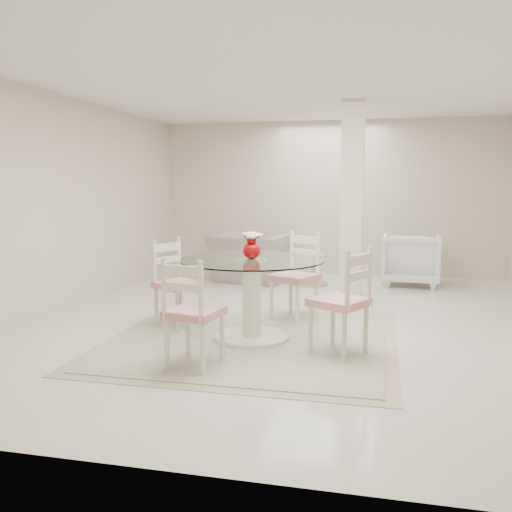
% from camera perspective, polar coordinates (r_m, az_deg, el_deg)
% --- Properties ---
extents(ground, '(7.00, 7.00, 0.00)m').
position_cam_1_polar(ground, '(6.42, 4.71, -6.84)').
color(ground, silver).
rests_on(ground, ground).
extents(room_shell, '(6.02, 7.02, 2.71)m').
position_cam_1_polar(room_shell, '(6.23, 4.89, 9.94)').
color(room_shell, beige).
rests_on(room_shell, ground).
extents(column, '(0.30, 0.30, 2.70)m').
position_cam_1_polar(column, '(7.47, 10.06, 5.57)').
color(column, beige).
rests_on(column, ground).
extents(area_rug, '(2.91, 2.91, 0.02)m').
position_cam_1_polar(area_rug, '(5.64, -0.46, -8.78)').
color(area_rug, tan).
rests_on(area_rug, ground).
extents(dining_table, '(1.47, 1.47, 0.85)m').
position_cam_1_polar(dining_table, '(5.54, -0.46, -4.57)').
color(dining_table, beige).
rests_on(dining_table, ground).
extents(red_vase, '(0.21, 0.20, 0.27)m').
position_cam_1_polar(red_vase, '(5.45, -0.46, 1.10)').
color(red_vase, '#A80507').
rests_on(red_vase, dining_table).
extents(dining_chair_east, '(0.62, 0.62, 1.13)m').
position_cam_1_polar(dining_chair_east, '(5.04, 9.42, -3.97)').
color(dining_chair_east, beige).
rests_on(dining_chair_east, ground).
extents(dining_chair_north, '(0.62, 0.62, 1.15)m').
position_cam_1_polar(dining_chair_north, '(6.38, 4.45, -1.39)').
color(dining_chair_north, '#F4EAC8').
rests_on(dining_chair_north, ground).
extents(dining_chair_west, '(0.59, 0.59, 1.09)m').
position_cam_1_polar(dining_chair_west, '(6.11, -8.59, -2.14)').
color(dining_chair_west, beige).
rests_on(dining_chair_west, ground).
extents(dining_chair_south, '(0.51, 0.51, 1.08)m').
position_cam_1_polar(dining_chair_south, '(4.68, -6.93, -5.15)').
color(dining_chair_south, '#EFE9C4').
rests_on(dining_chair_south, ground).
extents(recliner_taupe, '(1.38, 1.26, 0.78)m').
position_cam_1_polar(recliner_taupe, '(8.96, -0.45, -0.17)').
color(recliner_taupe, gray).
rests_on(recliner_taupe, ground).
extents(armchair_white, '(0.92, 0.95, 0.81)m').
position_cam_1_polar(armchair_white, '(8.98, 15.99, -0.34)').
color(armchair_white, white).
rests_on(armchair_white, ground).
extents(side_table, '(0.47, 0.47, 0.49)m').
position_cam_1_polar(side_table, '(8.67, 6.07, -1.56)').
color(side_table, tan).
rests_on(side_table, ground).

